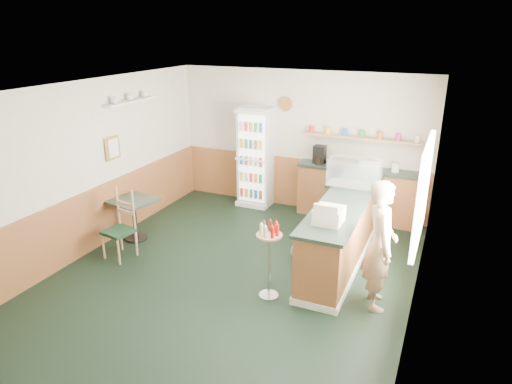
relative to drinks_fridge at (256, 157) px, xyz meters
The scene contains 13 objects.
ground 3.04m from the drinks_fridge, 72.90° to the right, with size 6.00×6.00×0.00m, color black.
room_envelope 2.17m from the drinks_fridge, 72.95° to the right, with size 5.04×6.02×2.72m.
service_counter 2.81m from the drinks_fridge, 37.25° to the right, with size 0.68×3.01×1.01m.
back_counter 2.08m from the drinks_fridge, ahead, with size 2.24×0.42×1.69m.
drinks_fridge is the anchor object (origin of this frame).
display_case 2.46m from the drinks_fridge, 26.25° to the right, with size 0.83×0.43×0.47m.
cash_register 3.39m from the drinks_fridge, 49.70° to the right, with size 0.36×0.38×0.21m, color beige.
shopkeeper 3.95m from the drinks_fridge, 42.86° to the right, with size 0.57×0.41×1.72m, color tan.
condiment_stand 3.44m from the drinks_fridge, 63.27° to the right, with size 0.34×0.34×1.07m.
newspaper_rack 2.53m from the drinks_fridge, 42.33° to the right, with size 0.09×0.46×0.54m.
cafe_table 2.69m from the drinks_fridge, 117.17° to the right, with size 0.78×0.78×0.72m.
cafe_chair 3.09m from the drinks_fridge, 109.58° to the right, with size 0.48×0.48×1.11m.
dog_doorstop 2.61m from the drinks_fridge, 50.61° to the right, with size 0.24×0.31×0.29m.
Camera 1 is at (2.69, -5.29, 3.45)m, focal length 32.00 mm.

